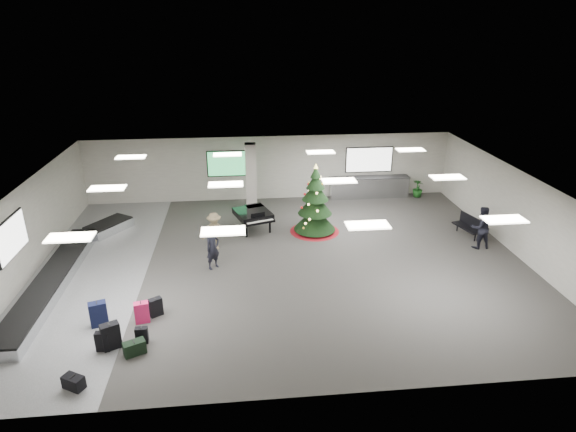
{
  "coord_description": "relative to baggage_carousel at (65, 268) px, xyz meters",
  "views": [
    {
      "loc": [
        -1.46,
        -16.0,
        8.45
      ],
      "look_at": [
        0.28,
        1.0,
        1.45
      ],
      "focal_mm": 30.0,
      "sensor_mm": 36.0,
      "label": 1
    }
  ],
  "objects": [
    {
      "name": "suitcase_1",
      "position": [
        2.44,
        -4.6,
        0.08
      ],
      "size": [
        0.39,
        0.22,
        0.6
      ],
      "rotation": [
        0.0,
        0.0,
        -0.07
      ],
      "color": "black",
      "rests_on": "ground"
    },
    {
      "name": "traveler_b",
      "position": [
        5.26,
        1.48,
        0.55
      ],
      "size": [
        1.09,
        0.78,
        1.53
      ],
      "primitive_type": "imported",
      "rotation": [
        0.0,
        0.0,
        0.23
      ],
      "color": "#857352",
      "rests_on": "ground"
    },
    {
      "name": "suitcase_0",
      "position": [
        2.65,
        -4.51,
        0.17
      ],
      "size": [
        0.57,
        0.47,
        0.79
      ],
      "rotation": [
        0.0,
        0.0,
        0.47
      ],
      "color": "black",
      "rests_on": "ground"
    },
    {
      "name": "ground",
      "position": [
        7.84,
        0.08,
        -0.21
      ],
      "size": [
        18.0,
        18.0,
        0.0
      ],
      "primitive_type": "plane",
      "color": "#33312E",
      "rests_on": "ground"
    },
    {
      "name": "room_envelope",
      "position": [
        7.46,
        0.75,
        2.12
      ],
      "size": [
        18.02,
        14.02,
        3.21
      ],
      "color": "#AAA69B",
      "rests_on": "ground"
    },
    {
      "name": "pink_suitcase",
      "position": [
        3.27,
        -3.33,
        0.12
      ],
      "size": [
        0.47,
        0.32,
        0.68
      ],
      "rotation": [
        0.0,
        0.0,
        0.21
      ],
      "color": "#DD1C59",
      "rests_on": "ground"
    },
    {
      "name": "potted_plant_right",
      "position": [
        15.35,
        6.54,
        0.25
      ],
      "size": [
        0.72,
        0.72,
        0.92
      ],
      "primitive_type": "imported",
      "rotation": [
        0.0,
        0.0,
        2.48
      ],
      "color": "#123912",
      "rests_on": "ground"
    },
    {
      "name": "suitcase_7",
      "position": [
        3.44,
        -4.36,
        0.03
      ],
      "size": [
        0.35,
        0.19,
        0.51
      ],
      "rotation": [
        0.0,
        0.0,
        0.02
      ],
      "color": "black",
      "rests_on": "ground"
    },
    {
      "name": "potted_plant_left",
      "position": [
        10.23,
        6.41,
        0.25
      ],
      "size": [
        0.65,
        0.64,
        0.92
      ],
      "primitive_type": "imported",
      "rotation": [
        0.0,
        0.0,
        0.76
      ],
      "color": "#123912",
      "rests_on": "ground"
    },
    {
      "name": "grand_piano",
      "position": [
        6.84,
        3.18,
        0.5
      ],
      "size": [
        1.81,
        2.08,
        1.0
      ],
      "rotation": [
        0.0,
        0.0,
        0.33
      ],
      "color": "black",
      "rests_on": "ground"
    },
    {
      "name": "baggage_carousel",
      "position": [
        0.0,
        0.0,
        0.0
      ],
      "size": [
        2.28,
        9.71,
        0.43
      ],
      "color": "silver",
      "rests_on": "ground"
    },
    {
      "name": "traveler_a",
      "position": [
        5.26,
        -0.11,
        0.57
      ],
      "size": [
        0.68,
        0.65,
        1.57
      ],
      "primitive_type": "imported",
      "rotation": [
        0.0,
        0.0,
        0.7
      ],
      "color": "black",
      "rests_on": "ground"
    },
    {
      "name": "green_duffel",
      "position": [
        3.32,
        -4.84,
        -0.02
      ],
      "size": [
        0.65,
        0.51,
        0.41
      ],
      "rotation": [
        0.0,
        0.0,
        0.45
      ],
      "color": "black",
      "rests_on": "ground"
    },
    {
      "name": "black_duffel",
      "position": [
        2.08,
        -6.04,
        -0.04
      ],
      "size": [
        0.61,
        0.52,
        0.37
      ],
      "rotation": [
        0.0,
        0.0,
        -0.52
      ],
      "color": "black",
      "rests_on": "ground"
    },
    {
      "name": "traveler_bench",
      "position": [
        15.69,
        0.53,
        0.66
      ],
      "size": [
        0.87,
        0.69,
        1.74
      ],
      "primitive_type": "imported",
      "rotation": [
        0.0,
        0.0,
        3.17
      ],
      "color": "black",
      "rests_on": "ground"
    },
    {
      "name": "christmas_tree",
      "position": [
        9.44,
        2.77,
        0.82
      ],
      "size": [
        2.11,
        2.11,
        3.02
      ],
      "color": "maroon",
      "rests_on": "ground"
    },
    {
      "name": "service_counter",
      "position": [
        12.84,
        6.73,
        0.33
      ],
      "size": [
        4.05,
        0.65,
        1.08
      ],
      "color": "silver",
      "rests_on": "ground"
    },
    {
      "name": "navy_suitcase",
      "position": [
        2.03,
        -3.37,
        0.17
      ],
      "size": [
        0.57,
        0.43,
        0.79
      ],
      "rotation": [
        0.0,
        0.0,
        0.31
      ],
      "color": "black",
      "rests_on": "ground"
    },
    {
      "name": "bench",
      "position": [
        15.79,
        1.64,
        0.28
      ],
      "size": [
        0.81,
        1.44,
        0.87
      ],
      "rotation": [
        0.0,
        0.0,
        0.26
      ],
      "color": "black",
      "rests_on": "ground"
    },
    {
      "name": "suitcase_3",
      "position": [
        3.63,
        -3.02,
        0.08
      ],
      "size": [
        0.45,
        0.39,
        0.61
      ],
      "rotation": [
        0.0,
        0.0,
        0.56
      ],
      "color": "black",
      "rests_on": "ground"
    }
  ]
}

